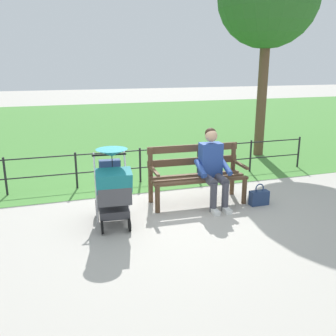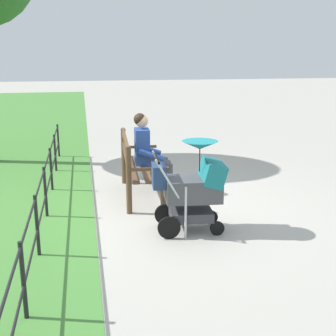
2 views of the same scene
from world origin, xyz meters
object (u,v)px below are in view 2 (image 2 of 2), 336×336
object	(u,v)px
person_on_bench	(149,151)
stroller	(193,185)
handbag	(157,171)
park_bench	(137,164)

from	to	relation	value
person_on_bench	stroller	distance (m)	1.73
stroller	handbag	size ratio (longest dim) A/B	3.11
park_bench	stroller	world-z (taller)	stroller
park_bench	handbag	distance (m)	1.13
stroller	person_on_bench	bearing A→B (deg)	-169.96
person_on_bench	handbag	distance (m)	0.96
park_bench	person_on_bench	size ratio (longest dim) A/B	1.27
handbag	person_on_bench	bearing A→B (deg)	-19.02
park_bench	handbag	world-z (taller)	park_bench
park_bench	person_on_bench	distance (m)	0.34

